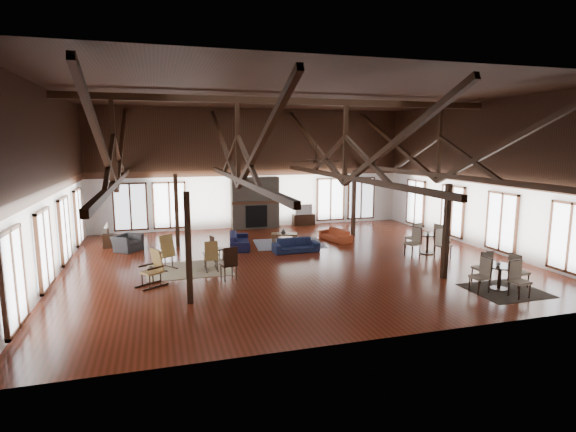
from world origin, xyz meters
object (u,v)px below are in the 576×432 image
object	(u,v)px
sofa_navy_front	(296,245)
tv_console	(304,220)
coffee_table	(284,235)
cafe_table_far	(428,240)
sofa_orange	(335,235)
cafe_table_near	(500,273)
sofa_navy_left	(239,240)
armchair	(127,243)

from	to	relation	value
sofa_navy_front	tv_console	bearing A→B (deg)	67.13
coffee_table	cafe_table_far	world-z (taller)	cafe_table_far
sofa_orange	cafe_table_near	world-z (taller)	cafe_table_near
coffee_table	cafe_table_far	distance (m)	5.93
sofa_navy_left	tv_console	distance (m)	5.88
cafe_table_near	cafe_table_far	bearing A→B (deg)	84.08
tv_console	cafe_table_far	bearing A→B (deg)	-69.32
sofa_navy_left	cafe_table_far	bearing A→B (deg)	-105.17
armchair	tv_console	world-z (taller)	armchair
cafe_table_near	tv_console	world-z (taller)	cafe_table_near
sofa_navy_left	cafe_table_near	bearing A→B (deg)	-130.36
armchair	cafe_table_near	distance (m)	13.62
sofa_navy_front	sofa_navy_left	xyz separation A→B (m)	(-2.02, 1.40, 0.03)
sofa_navy_front	sofa_orange	distance (m)	2.81
cafe_table_far	tv_console	xyz separation A→B (m)	(-2.73, 7.25, -0.26)
sofa_navy_left	coffee_table	world-z (taller)	sofa_navy_left
sofa_navy_left	coffee_table	size ratio (longest dim) A/B	1.64
armchair	sofa_orange	bearing A→B (deg)	-54.53
sofa_orange	cafe_table_near	bearing A→B (deg)	2.02
cafe_table_far	sofa_navy_left	bearing A→B (deg)	155.82
sofa_orange	coffee_table	bearing A→B (deg)	-105.05
armchair	cafe_table_near	size ratio (longest dim) A/B	0.51
sofa_navy_front	sofa_navy_left	bearing A→B (deg)	143.73
armchair	cafe_table_far	world-z (taller)	cafe_table_far
sofa_navy_front	armchair	size ratio (longest dim) A/B	1.81
sofa_orange	armchair	distance (m)	8.81
sofa_navy_front	tv_console	xyz separation A→B (m)	(2.15, 5.54, 0.02)
sofa_orange	armchair	xyz separation A→B (m)	(-8.79, 0.50, 0.08)
sofa_orange	cafe_table_far	bearing A→B (deg)	24.75
sofa_navy_left	coffee_table	bearing A→B (deg)	-74.05
cafe_table_near	cafe_table_far	world-z (taller)	cafe_table_far
coffee_table	cafe_table_near	size ratio (longest dim) A/B	0.63
sofa_orange	tv_console	distance (m)	3.98
cafe_table_near	coffee_table	bearing A→B (deg)	119.75
cafe_table_near	cafe_table_far	size ratio (longest dim) A/B	0.91
sofa_orange	cafe_table_near	size ratio (longest dim) A/B	0.87
sofa_orange	tv_console	bearing A→B (deg)	169.37
cafe_table_far	sofa_orange	bearing A→B (deg)	127.98
cafe_table_near	sofa_orange	bearing A→B (deg)	105.25
sofa_navy_front	cafe_table_far	size ratio (longest dim) A/B	0.85
armchair	cafe_table_far	distance (m)	11.96
cafe_table_far	cafe_table_near	bearing A→B (deg)	-95.92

